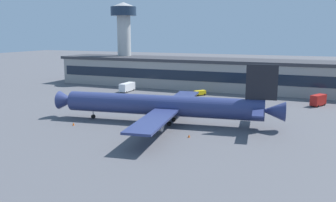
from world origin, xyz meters
TOP-DOWN VIEW (x-y plane):
  - ground_plane at (0.00, 0.00)m, footprint 600.00×600.00m
  - terminal_building at (0.00, 60.73)m, footprint 148.73×20.04m
  - airliner at (-0.85, -0.16)m, footprint 58.84×50.72m
  - control_tower at (-49.16, 64.69)m, footprint 11.59×11.59m
  - fuel_truck at (-34.28, 39.89)m, footprint 2.90×8.43m
  - follow_me_car at (-5.38, 42.27)m, footprint 4.05×4.71m
  - stair_truck at (34.75, 38.60)m, footprint 4.88×6.43m
  - traffic_cone_0 at (-21.03, -11.00)m, footprint 0.57×0.57m
  - traffic_cone_1 at (8.87, -9.74)m, footprint 0.53×0.53m
  - traffic_cone_2 at (-6.23, -10.14)m, footprint 0.52×0.52m

SIDE VIEW (x-z plane):
  - ground_plane at x=0.00m, z-range 0.00..0.00m
  - traffic_cone_2 at x=-6.23m, z-range 0.00..0.65m
  - traffic_cone_1 at x=8.87m, z-range 0.00..0.66m
  - traffic_cone_0 at x=-21.03m, z-range 0.00..0.71m
  - follow_me_car at x=-5.38m, z-range 0.17..2.02m
  - fuel_truck at x=-34.28m, z-range 0.21..3.56m
  - stair_truck at x=34.75m, z-range 0.20..3.75m
  - airliner at x=-0.85m, z-range -3.13..12.28m
  - terminal_building at x=0.00m, z-range 0.02..12.17m
  - control_tower at x=-49.16m, z-range 4.22..40.38m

